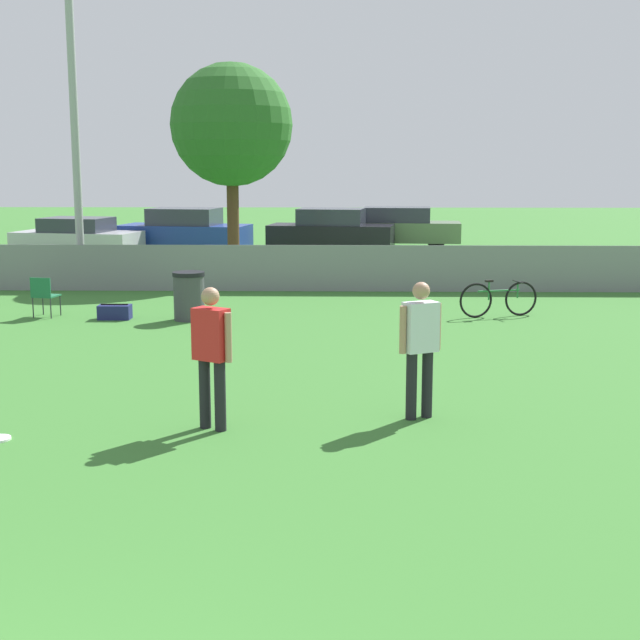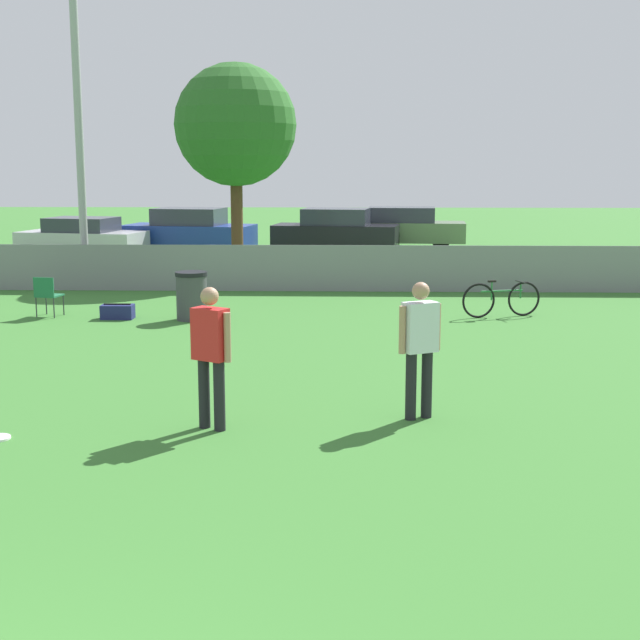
{
  "view_description": "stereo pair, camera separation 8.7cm",
  "coord_description": "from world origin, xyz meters",
  "px_view_note": "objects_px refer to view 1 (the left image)",
  "views": [
    {
      "loc": [
        2.2,
        -2.98,
        2.98
      ],
      "look_at": [
        1.95,
        8.03,
        1.05
      ],
      "focal_mm": 50.0,
      "sensor_mm": 36.0,
      "label": 1
    },
    {
      "loc": [
        2.28,
        -2.98,
        2.98
      ],
      "look_at": [
        1.95,
        8.03,
        1.05
      ],
      "focal_mm": 50.0,
      "sensor_mm": 36.0,
      "label": 2
    }
  ],
  "objects_px": {
    "player_thrower_red": "(211,348)",
    "parked_car_blue": "(185,231)",
    "player_receiver_white": "(420,341)",
    "folding_chair_sideline": "(44,294)",
    "bicycle_sideline": "(499,299)",
    "parked_car_olive": "(397,228)",
    "trash_bin": "(189,296)",
    "parked_car_dark": "(331,231)",
    "light_pole": "(71,55)",
    "tree_near_pole": "(232,126)",
    "gear_bag_sideline": "(115,312)",
    "parked_car_silver": "(77,237)"
  },
  "relations": [
    {
      "from": "light_pole",
      "to": "parked_car_dark",
      "type": "xyz_separation_m",
      "value": [
        6.23,
        8.74,
        -4.89
      ]
    },
    {
      "from": "trash_bin",
      "to": "parked_car_blue",
      "type": "height_order",
      "value": "parked_car_blue"
    },
    {
      "from": "tree_near_pole",
      "to": "player_thrower_red",
      "type": "height_order",
      "value": "tree_near_pole"
    },
    {
      "from": "folding_chair_sideline",
      "to": "bicycle_sideline",
      "type": "relative_size",
      "value": 0.5
    },
    {
      "from": "player_thrower_red",
      "to": "parked_car_olive",
      "type": "relative_size",
      "value": 0.35
    },
    {
      "from": "parked_car_silver",
      "to": "parked_car_blue",
      "type": "height_order",
      "value": "parked_car_blue"
    },
    {
      "from": "parked_car_blue",
      "to": "parked_car_dark",
      "type": "height_order",
      "value": "parked_car_blue"
    },
    {
      "from": "trash_bin",
      "to": "gear_bag_sideline",
      "type": "height_order",
      "value": "trash_bin"
    },
    {
      "from": "parked_car_silver",
      "to": "parked_car_blue",
      "type": "distance_m",
      "value": 3.58
    },
    {
      "from": "player_thrower_red",
      "to": "folding_chair_sideline",
      "type": "bearing_deg",
      "value": 150.68
    },
    {
      "from": "tree_near_pole",
      "to": "player_receiver_white",
      "type": "xyz_separation_m",
      "value": [
        3.8,
        -13.55,
        -3.04
      ]
    },
    {
      "from": "player_receiver_white",
      "to": "folding_chair_sideline",
      "type": "distance_m",
      "value": 9.71
    },
    {
      "from": "bicycle_sideline",
      "to": "parked_car_olive",
      "type": "bearing_deg",
      "value": 77.7
    },
    {
      "from": "player_thrower_red",
      "to": "trash_bin",
      "type": "height_order",
      "value": "player_thrower_red"
    },
    {
      "from": "folding_chair_sideline",
      "to": "parked_car_olive",
      "type": "bearing_deg",
      "value": -106.15
    },
    {
      "from": "player_receiver_white",
      "to": "parked_car_blue",
      "type": "bearing_deg",
      "value": 80.05
    },
    {
      "from": "player_receiver_white",
      "to": "parked_car_blue",
      "type": "height_order",
      "value": "player_receiver_white"
    },
    {
      "from": "trash_bin",
      "to": "parked_car_silver",
      "type": "relative_size",
      "value": 0.22
    },
    {
      "from": "player_receiver_white",
      "to": "parked_car_olive",
      "type": "xyz_separation_m",
      "value": [
        1.13,
        22.38,
        -0.24
      ]
    },
    {
      "from": "parked_car_blue",
      "to": "parked_car_olive",
      "type": "distance_m",
      "value": 7.73
    },
    {
      "from": "bicycle_sideline",
      "to": "parked_car_blue",
      "type": "distance_m",
      "value": 15.35
    },
    {
      "from": "player_thrower_red",
      "to": "bicycle_sideline",
      "type": "bearing_deg",
      "value": 89.51
    },
    {
      "from": "player_thrower_red",
      "to": "parked_car_blue",
      "type": "height_order",
      "value": "player_thrower_red"
    },
    {
      "from": "tree_near_pole",
      "to": "bicycle_sideline",
      "type": "distance_m",
      "value": 9.45
    },
    {
      "from": "light_pole",
      "to": "parked_car_dark",
      "type": "bearing_deg",
      "value": 54.51
    },
    {
      "from": "player_receiver_white",
      "to": "bicycle_sideline",
      "type": "height_order",
      "value": "player_receiver_white"
    },
    {
      "from": "player_thrower_red",
      "to": "bicycle_sideline",
      "type": "distance_m",
      "value": 8.99
    },
    {
      "from": "light_pole",
      "to": "folding_chair_sideline",
      "type": "distance_m",
      "value": 7.18
    },
    {
      "from": "trash_bin",
      "to": "bicycle_sideline",
      "type": "bearing_deg",
      "value": 4.76
    },
    {
      "from": "tree_near_pole",
      "to": "bicycle_sideline",
      "type": "relative_size",
      "value": 3.48
    },
    {
      "from": "player_receiver_white",
      "to": "trash_bin",
      "type": "xyz_separation_m",
      "value": [
        -3.86,
        6.7,
        -0.47
      ]
    },
    {
      "from": "tree_near_pole",
      "to": "gear_bag_sideline",
      "type": "height_order",
      "value": "tree_near_pole"
    },
    {
      "from": "player_receiver_white",
      "to": "trash_bin",
      "type": "distance_m",
      "value": 7.75
    },
    {
      "from": "parked_car_blue",
      "to": "parked_car_dark",
      "type": "relative_size",
      "value": 1.02
    },
    {
      "from": "folding_chair_sideline",
      "to": "player_thrower_red",
      "type": "bearing_deg",
      "value": 131.4
    },
    {
      "from": "light_pole",
      "to": "parked_car_silver",
      "type": "distance_m",
      "value": 8.54
    },
    {
      "from": "player_thrower_red",
      "to": "player_receiver_white",
      "type": "bearing_deg",
      "value": 42.11
    },
    {
      "from": "player_receiver_white",
      "to": "trash_bin",
      "type": "bearing_deg",
      "value": 92.7
    },
    {
      "from": "gear_bag_sideline",
      "to": "parked_car_dark",
      "type": "distance_m",
      "value": 14.52
    },
    {
      "from": "trash_bin",
      "to": "parked_car_dark",
      "type": "distance_m",
      "value": 14.23
    },
    {
      "from": "folding_chair_sideline",
      "to": "gear_bag_sideline",
      "type": "height_order",
      "value": "folding_chair_sideline"
    },
    {
      "from": "folding_chair_sideline",
      "to": "tree_near_pole",
      "type": "bearing_deg",
      "value": -103.26
    },
    {
      "from": "bicycle_sideline",
      "to": "parked_car_olive",
      "type": "distance_m",
      "value": 15.22
    },
    {
      "from": "tree_near_pole",
      "to": "parked_car_blue",
      "type": "relative_size",
      "value": 1.23
    },
    {
      "from": "bicycle_sideline",
      "to": "trash_bin",
      "type": "bearing_deg",
      "value": 168.44
    },
    {
      "from": "parked_car_silver",
      "to": "parked_car_dark",
      "type": "relative_size",
      "value": 0.95
    },
    {
      "from": "player_receiver_white",
      "to": "folding_chair_sideline",
      "type": "bearing_deg",
      "value": 106.99
    },
    {
      "from": "tree_near_pole",
      "to": "folding_chair_sideline",
      "type": "xyz_separation_m",
      "value": [
        -2.97,
        -6.6,
        -3.51
      ]
    },
    {
      "from": "light_pole",
      "to": "gear_bag_sideline",
      "type": "bearing_deg",
      "value": -67.55
    },
    {
      "from": "player_thrower_red",
      "to": "light_pole",
      "type": "bearing_deg",
      "value": 142.47
    }
  ]
}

